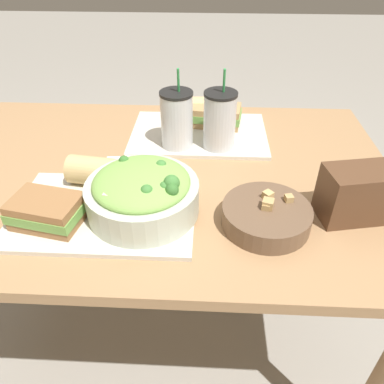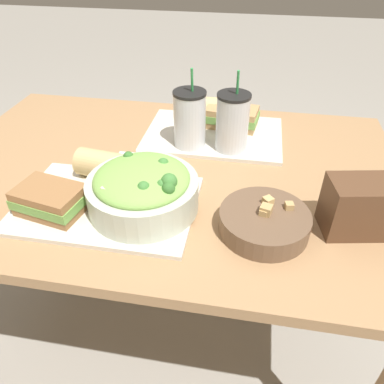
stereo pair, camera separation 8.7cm
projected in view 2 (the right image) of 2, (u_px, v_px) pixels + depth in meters
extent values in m
plane|color=gray|center=(174.00, 327.00, 1.52)|extent=(12.00, 12.00, 0.00)
cube|color=#A37A51|center=(167.00, 172.00, 1.07)|extent=(1.31, 0.88, 0.03)
cylinder|color=#A37A51|center=(60.00, 185.00, 1.68)|extent=(0.06, 0.06, 0.74)
cylinder|color=#A37A51|center=(336.00, 214.00, 1.51)|extent=(0.06, 0.06, 0.74)
cube|color=beige|center=(107.00, 204.00, 0.91)|extent=(0.43, 0.29, 0.01)
cube|color=beige|center=(214.00, 135.00, 1.20)|extent=(0.43, 0.29, 0.01)
cylinder|color=beige|center=(143.00, 194.00, 0.88)|extent=(0.26, 0.26, 0.08)
ellipsoid|color=#7FB251|center=(142.00, 179.00, 0.85)|extent=(0.22, 0.22, 0.05)
sphere|color=#38702D|center=(128.00, 156.00, 0.90)|extent=(0.02, 0.02, 0.02)
sphere|color=#427F38|center=(162.00, 185.00, 0.80)|extent=(0.02, 0.02, 0.02)
sphere|color=#38702D|center=(168.00, 188.00, 0.79)|extent=(0.03, 0.03, 0.03)
sphere|color=#427F38|center=(169.00, 181.00, 0.81)|extent=(0.04, 0.04, 0.04)
sphere|color=#427F38|center=(163.00, 163.00, 0.87)|extent=(0.03, 0.03, 0.03)
sphere|color=#427F38|center=(144.00, 187.00, 0.79)|extent=(0.03, 0.03, 0.03)
cube|color=beige|center=(113.00, 185.00, 0.81)|extent=(0.04, 0.06, 0.01)
cube|color=beige|center=(142.00, 163.00, 0.89)|extent=(0.04, 0.04, 0.01)
cube|color=beige|center=(148.00, 169.00, 0.87)|extent=(0.05, 0.05, 0.01)
cylinder|color=brown|center=(264.00, 222.00, 0.83)|extent=(0.20, 0.20, 0.05)
cylinder|color=brown|center=(265.00, 215.00, 0.82)|extent=(0.18, 0.18, 0.01)
cube|color=tan|center=(266.00, 210.00, 0.81)|extent=(0.03, 0.03, 0.02)
cube|color=tan|center=(264.00, 213.00, 0.81)|extent=(0.02, 0.02, 0.02)
cube|color=tan|center=(268.00, 201.00, 0.84)|extent=(0.03, 0.03, 0.02)
cube|color=tan|center=(289.00, 206.00, 0.83)|extent=(0.02, 0.02, 0.02)
cube|color=olive|center=(52.00, 207.00, 0.88)|extent=(0.17, 0.13, 0.02)
cube|color=#6B9E47|center=(50.00, 200.00, 0.87)|extent=(0.17, 0.13, 0.02)
cube|color=olive|center=(48.00, 192.00, 0.85)|extent=(0.17, 0.13, 0.02)
cylinder|color=tan|center=(110.00, 166.00, 0.97)|extent=(0.18, 0.10, 0.07)
cylinder|color=beige|center=(140.00, 171.00, 0.95)|extent=(0.02, 0.07, 0.07)
cube|color=tan|center=(231.00, 123.00, 1.23)|extent=(0.17, 0.12, 0.02)
cube|color=#6B9E47|center=(232.00, 117.00, 1.22)|extent=(0.18, 0.12, 0.02)
cube|color=tan|center=(232.00, 111.00, 1.21)|extent=(0.17, 0.12, 0.02)
cylinder|color=tan|center=(216.00, 109.00, 1.26)|extent=(0.13, 0.08, 0.07)
cylinder|color=beige|center=(235.00, 110.00, 1.25)|extent=(0.01, 0.07, 0.07)
cylinder|color=silver|center=(190.00, 120.00, 1.09)|extent=(0.09, 0.09, 0.16)
cylinder|color=black|center=(190.00, 124.00, 1.10)|extent=(0.08, 0.08, 0.13)
cylinder|color=black|center=(190.00, 93.00, 1.04)|extent=(0.10, 0.10, 0.01)
cylinder|color=green|center=(192.00, 81.00, 1.02)|extent=(0.01, 0.02, 0.08)
cylinder|color=silver|center=(232.00, 123.00, 1.08)|extent=(0.09, 0.09, 0.16)
cylinder|color=maroon|center=(232.00, 127.00, 1.08)|extent=(0.08, 0.08, 0.13)
cylinder|color=black|center=(234.00, 95.00, 1.03)|extent=(0.10, 0.10, 0.01)
cylinder|color=green|center=(238.00, 84.00, 1.00)|extent=(0.01, 0.02, 0.08)
cube|color=brown|center=(361.00, 207.00, 0.82)|extent=(0.17, 0.12, 0.13)
cube|color=white|center=(141.00, 164.00, 1.07)|extent=(0.16, 0.12, 0.00)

